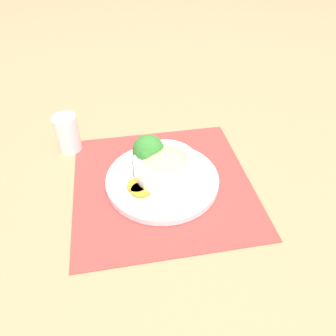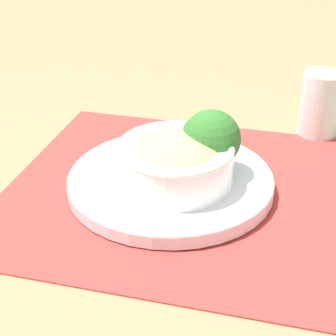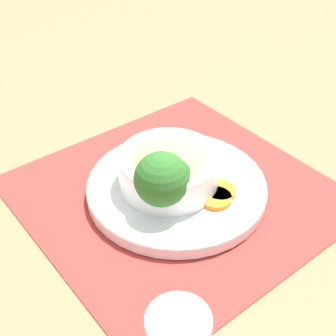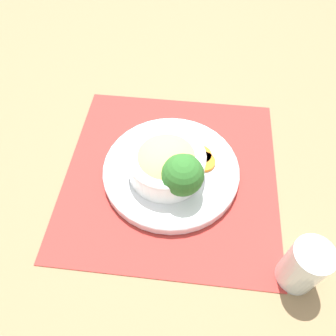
% 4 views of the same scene
% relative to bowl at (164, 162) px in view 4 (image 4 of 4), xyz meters
% --- Properties ---
extents(ground_plane, '(4.00, 4.00, 0.00)m').
position_rel_bowl_xyz_m(ground_plane, '(-0.01, 0.01, -0.05)').
color(ground_plane, '#8C704C').
extents(placemat, '(0.47, 0.47, 0.00)m').
position_rel_bowl_xyz_m(placemat, '(-0.01, 0.01, -0.05)').
color(placemat, '#B2332D').
rests_on(placemat, ground_plane).
extents(plate, '(0.28, 0.28, 0.02)m').
position_rel_bowl_xyz_m(plate, '(-0.01, 0.01, -0.04)').
color(plate, silver).
rests_on(plate, placemat).
extents(bowl, '(0.15, 0.15, 0.07)m').
position_rel_bowl_xyz_m(bowl, '(0.00, 0.00, 0.00)').
color(bowl, white).
rests_on(bowl, plate).
extents(broccoli_floret, '(0.08, 0.08, 0.09)m').
position_rel_bowl_xyz_m(broccoli_floret, '(0.04, 0.03, 0.02)').
color(broccoli_floret, '#759E51').
rests_on(broccoli_floret, plate).
extents(carrot_slice_near, '(0.05, 0.05, 0.01)m').
position_rel_bowl_xyz_m(carrot_slice_near, '(-0.02, 0.07, -0.03)').
color(carrot_slice_near, orange).
rests_on(carrot_slice_near, plate).
extents(carrot_slice_middle, '(0.05, 0.05, 0.01)m').
position_rel_bowl_xyz_m(carrot_slice_middle, '(-0.04, 0.07, -0.03)').
color(carrot_slice_middle, orange).
rests_on(carrot_slice_middle, plate).
extents(water_glass, '(0.06, 0.06, 0.10)m').
position_rel_bowl_xyz_m(water_glass, '(0.20, 0.22, -0.01)').
color(water_glass, silver).
rests_on(water_glass, ground_plane).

